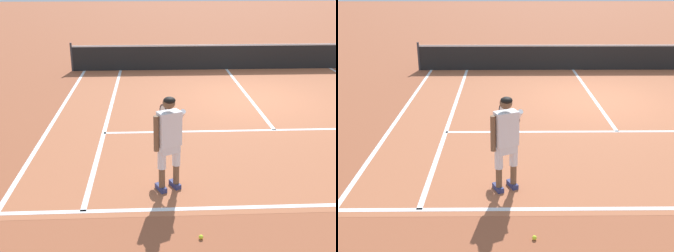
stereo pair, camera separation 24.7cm
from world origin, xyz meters
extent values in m
plane|color=#9E5133|center=(0.00, 0.00, 0.00)|extent=(80.00, 80.00, 0.00)
cube|color=#B2603D|center=(0.00, -1.07, 0.00)|extent=(10.98, 10.15, 0.00)
cube|color=white|center=(0.00, -5.95, 0.00)|extent=(10.98, 0.10, 0.01)
cube|color=white|center=(0.00, -2.59, 0.00)|extent=(8.23, 0.10, 0.01)
cube|color=white|center=(0.00, 0.61, 0.00)|extent=(0.10, 6.40, 0.01)
cube|color=white|center=(-4.12, -1.07, 0.00)|extent=(0.10, 9.75, 0.01)
cube|color=white|center=(-5.49, -1.07, 0.00)|extent=(0.10, 9.75, 0.01)
cylinder|color=#333338|center=(-5.94, 3.81, 0.54)|extent=(0.08, 0.08, 1.07)
cube|color=black|center=(0.00, 3.81, 0.46)|extent=(11.84, 0.02, 0.91)
cube|color=white|center=(0.00, 3.81, 0.94)|extent=(11.84, 0.03, 0.06)
cube|color=navy|center=(-2.84, -5.32, 0.04)|extent=(0.22, 0.30, 0.09)
cube|color=navy|center=(-2.58, -5.21, 0.04)|extent=(0.22, 0.30, 0.09)
cylinder|color=brown|center=(-2.82, -5.36, 0.27)|extent=(0.11, 0.11, 0.36)
cylinder|color=silver|center=(-2.82, -5.36, 0.66)|extent=(0.14, 0.14, 0.41)
cylinder|color=brown|center=(-2.57, -5.24, 0.27)|extent=(0.11, 0.11, 0.36)
cylinder|color=silver|center=(-2.57, -5.24, 0.66)|extent=(0.14, 0.14, 0.41)
cube|color=silver|center=(-2.69, -5.30, 0.82)|extent=(0.39, 0.32, 0.20)
cube|color=white|center=(-2.69, -5.30, 1.16)|extent=(0.44, 0.36, 0.60)
cylinder|color=brown|center=(-2.91, -5.40, 1.11)|extent=(0.09, 0.09, 0.62)
cylinder|color=white|center=(-2.49, -5.11, 1.31)|extent=(0.19, 0.28, 0.29)
cylinder|color=brown|center=(-2.54, -4.90, 1.17)|extent=(0.19, 0.30, 0.14)
sphere|color=brown|center=(-2.70, -5.29, 1.60)|extent=(0.21, 0.21, 0.21)
ellipsoid|color=black|center=(-2.69, -5.31, 1.66)|extent=(0.26, 0.26, 0.12)
cylinder|color=#232326|center=(-2.62, -4.70, 1.14)|extent=(0.11, 0.20, 0.03)
cylinder|color=black|center=(-2.68, -4.56, 1.14)|extent=(0.06, 0.10, 0.02)
torus|color=black|center=(-2.76, -4.39, 1.14)|extent=(0.15, 0.28, 0.30)
cylinder|color=silver|center=(-2.76, -4.39, 1.14)|extent=(0.11, 0.23, 0.25)
sphere|color=#CCE02D|center=(-2.30, -6.74, 0.03)|extent=(0.07, 0.07, 0.07)
camera|label=1|loc=(-3.01, -11.57, 3.64)|focal=43.26mm
camera|label=2|loc=(-2.76, -11.58, 3.64)|focal=43.26mm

